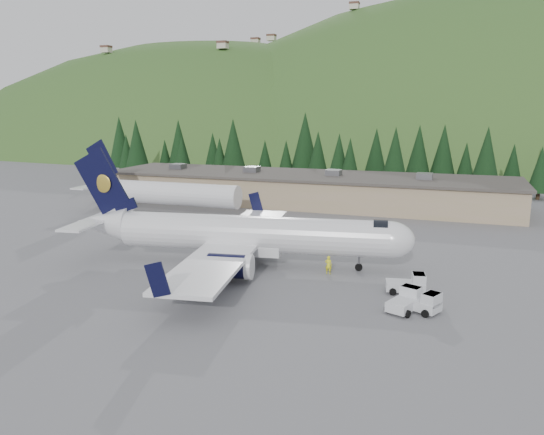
% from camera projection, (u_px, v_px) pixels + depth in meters
% --- Properties ---
extents(ground, '(600.00, 600.00, 0.00)m').
position_uv_depth(ground, '(254.00, 265.00, 56.45)').
color(ground, '#5C5C61').
extents(airliner, '(36.87, 34.73, 12.24)m').
position_uv_depth(airliner, '(243.00, 235.00, 55.99)').
color(airliner, white).
rests_on(airliner, ground).
extents(second_airliner, '(27.50, 11.00, 10.05)m').
position_uv_depth(second_airliner, '(157.00, 192.00, 84.16)').
color(second_airliner, white).
rests_on(second_airliner, ground).
extents(baggage_tug_a, '(3.69, 2.58, 1.83)m').
position_uv_depth(baggage_tug_a, '(409.00, 284.00, 47.82)').
color(baggage_tug_a, silver).
rests_on(baggage_tug_a, ground).
extents(baggage_tug_b, '(3.78, 3.10, 1.81)m').
position_uv_depth(baggage_tug_b, '(422.00, 302.00, 43.31)').
color(baggage_tug_b, silver).
rests_on(baggage_tug_b, ground).
extents(baggage_tug_c, '(3.01, 3.81, 1.82)m').
position_uv_depth(baggage_tug_c, '(406.00, 300.00, 43.73)').
color(baggage_tug_c, silver).
rests_on(baggage_tug_c, ground).
extents(terminal_building, '(71.00, 17.00, 6.10)m').
position_uv_depth(terminal_building, '(305.00, 188.00, 92.68)').
color(terminal_building, tan).
rests_on(terminal_building, ground).
extents(ramp_worker, '(0.69, 0.46, 1.90)m').
position_uv_depth(ramp_worker, '(328.00, 265.00, 53.20)').
color(ramp_worker, yellow).
rests_on(ramp_worker, ground).
extents(tree_line, '(111.90, 17.72, 14.28)m').
position_uv_depth(tree_line, '(324.00, 151.00, 114.58)').
color(tree_line, black).
rests_on(tree_line, ground).
extents(hills, '(614.00, 330.00, 300.00)m').
position_uv_depth(hills, '(521.00, 324.00, 247.81)').
color(hills, '#2B5920').
rests_on(hills, ground).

